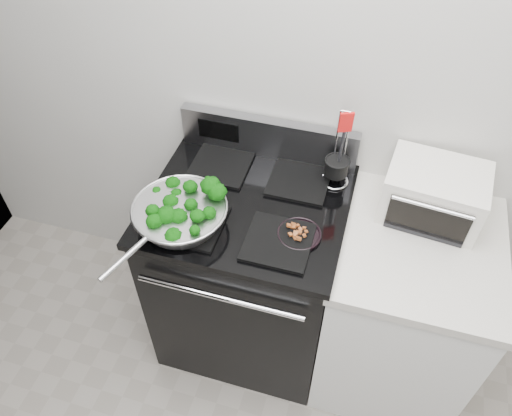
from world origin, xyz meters
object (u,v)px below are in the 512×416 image
at_px(utensil_holder, 336,170).
at_px(toaster_oven, 434,193).
at_px(skillet, 180,214).
at_px(gas_range, 249,271).
at_px(bacon_plate, 299,232).

height_order(utensil_holder, toaster_oven, utensil_holder).
relative_size(skillet, utensil_holder, 1.58).
xyz_separation_m(gas_range, skillet, (-0.21, -0.18, 0.52)).
relative_size(bacon_plate, utensil_holder, 0.47).
distance_m(skillet, toaster_oven, 0.97).
relative_size(gas_range, skillet, 2.04).
distance_m(gas_range, utensil_holder, 0.64).
height_order(bacon_plate, utensil_holder, utensil_holder).
distance_m(bacon_plate, toaster_oven, 0.54).
distance_m(utensil_holder, toaster_oven, 0.38).
height_order(skillet, bacon_plate, skillet).
bearing_deg(bacon_plate, utensil_holder, 77.18).
bearing_deg(bacon_plate, skillet, -171.29).
distance_m(gas_range, toaster_oven, 0.89).
bearing_deg(gas_range, utensil_holder, 34.00).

